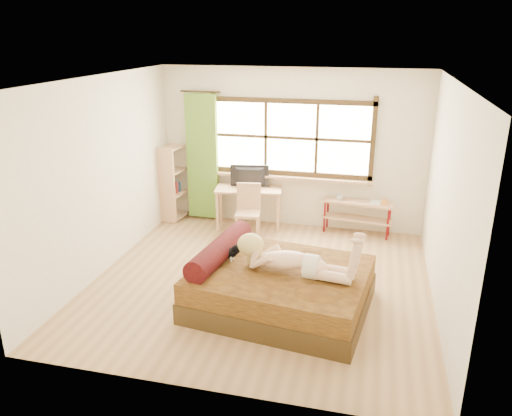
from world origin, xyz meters
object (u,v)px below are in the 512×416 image
(bed, at_px, (277,286))
(kitten, at_px, (226,251))
(woman, at_px, (293,249))
(desk, at_px, (249,193))
(pipe_shelf, at_px, (358,210))
(chair, at_px, (248,207))
(bookshelf, at_px, (174,182))

(bed, distance_m, kitten, 0.77)
(woman, xyz_separation_m, desk, (-1.20, 2.58, -0.22))
(bed, xyz_separation_m, kitten, (-0.67, 0.09, 0.36))
(desk, relative_size, pipe_shelf, 1.02)
(chair, relative_size, bookshelf, 0.65)
(bed, height_order, pipe_shelf, bed)
(pipe_shelf, bearing_deg, kitten, -113.73)
(woman, distance_m, pipe_shelf, 2.81)
(woman, relative_size, desk, 1.22)
(desk, distance_m, bookshelf, 1.42)
(pipe_shelf, bearing_deg, woman, -96.46)
(desk, height_order, pipe_shelf, desk)
(kitten, xyz_separation_m, bookshelf, (-1.75, 2.53, 0.05))
(bookshelf, bearing_deg, pipe_shelf, 6.59)
(chair, bearing_deg, pipe_shelf, 6.88)
(pipe_shelf, bearing_deg, bed, -100.77)
(bed, height_order, bookshelf, bookshelf)
(woman, distance_m, bookshelf, 3.75)
(kitten, xyz_separation_m, chair, (-0.24, 2.06, -0.15))
(desk, xyz_separation_m, bookshelf, (-1.41, 0.10, 0.08))
(woman, bearing_deg, bed, 171.76)
(kitten, bearing_deg, desk, 105.32)
(pipe_shelf, bearing_deg, chair, -157.42)
(desk, xyz_separation_m, pipe_shelf, (1.85, 0.12, -0.19))
(bed, xyz_separation_m, pipe_shelf, (0.85, 2.64, 0.14))
(desk, bearing_deg, pipe_shelf, -4.93)
(woman, relative_size, chair, 1.65)
(kitten, xyz_separation_m, pipe_shelf, (1.52, 2.55, -0.22))
(chair, distance_m, bookshelf, 1.59)
(kitten, bearing_deg, chair, 104.30)
(bed, xyz_separation_m, chair, (-0.91, 2.15, 0.21))
(bed, xyz_separation_m, desk, (-1.00, 2.52, 0.33))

